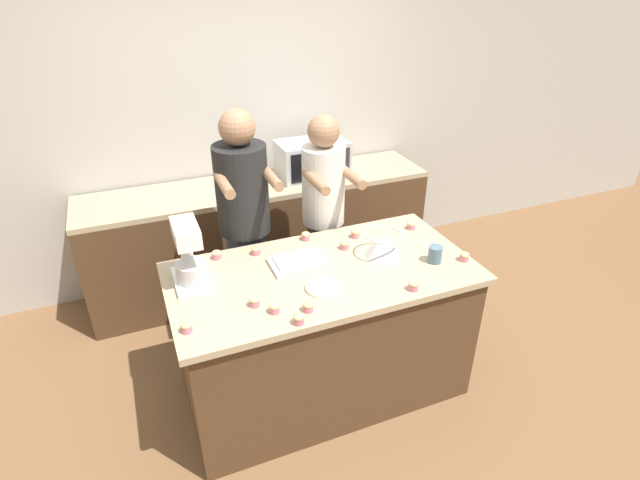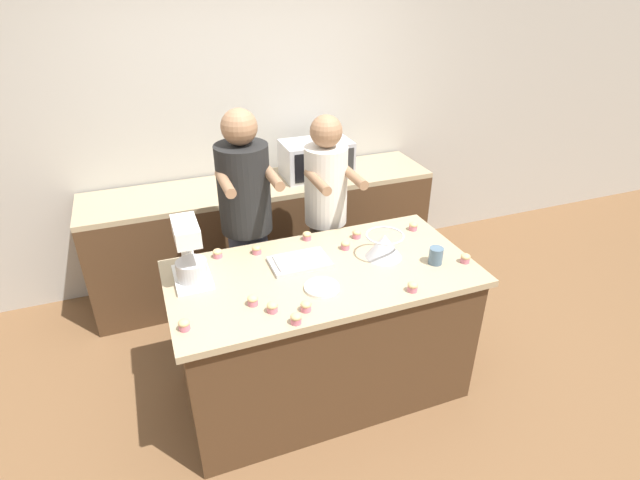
{
  "view_description": "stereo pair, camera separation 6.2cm",
  "coord_description": "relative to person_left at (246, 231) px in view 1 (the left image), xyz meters",
  "views": [
    {
      "loc": [
        -0.94,
        -2.26,
        2.48
      ],
      "look_at": [
        0.0,
        0.05,
        1.09
      ],
      "focal_mm": 28.0,
      "sensor_mm": 36.0,
      "label": 1
    },
    {
      "loc": [
        -0.89,
        -2.29,
        2.48
      ],
      "look_at": [
        0.0,
        0.05,
        1.09
      ],
      "focal_mm": 28.0,
      "sensor_mm": 36.0,
      "label": 2
    }
  ],
  "objects": [
    {
      "name": "back_counter",
      "position": [
        0.29,
        0.71,
        -0.45
      ],
      "size": [
        2.8,
        0.6,
        0.94
      ],
      "color": "#4C331E",
      "rests_on": "ground_plane"
    },
    {
      "name": "cupcake_5",
      "position": [
        1.04,
        -0.39,
        0.03
      ],
      "size": [
        0.06,
        0.06,
        0.06
      ],
      "color": "#D17084",
      "rests_on": "island_counter"
    },
    {
      "name": "cupcake_7",
      "position": [
        -0.25,
        -0.28,
        0.03
      ],
      "size": [
        0.06,
        0.06,
        0.06
      ],
      "color": "#D17084",
      "rests_on": "island_counter"
    },
    {
      "name": "cupcake_12",
      "position": [
        0.68,
        -1.01,
        0.03
      ],
      "size": [
        0.06,
        0.06,
        0.06
      ],
      "color": "#D17084",
      "rests_on": "island_counter"
    },
    {
      "name": "cupcake_6",
      "position": [
        0.64,
        -0.35,
        0.03
      ],
      "size": [
        0.06,
        0.06,
        0.06
      ],
      "color": "#D17084",
      "rests_on": "island_counter"
    },
    {
      "name": "drinking_glass",
      "position": [
        0.95,
        -0.8,
        0.05
      ],
      "size": [
        0.08,
        0.08,
        0.1
      ],
      "color": "slate",
      "rests_on": "island_counter"
    },
    {
      "name": "cupcake_10",
      "position": [
        -0.09,
        -0.92,
        0.03
      ],
      "size": [
        0.06,
        0.06,
        0.06
      ],
      "color": "#D17084",
      "rests_on": "island_counter"
    },
    {
      "name": "cupcake_1",
      "position": [
        -0.01,
        -1.05,
        0.03
      ],
      "size": [
        0.06,
        0.06,
        0.06
      ],
      "color": "#D17084",
      "rests_on": "island_counter"
    },
    {
      "name": "cupcake_0",
      "position": [
        -0.53,
        -0.9,
        0.03
      ],
      "size": [
        0.06,
        0.06,
        0.06
      ],
      "color": "#D17084",
      "rests_on": "island_counter"
    },
    {
      "name": "person_right",
      "position": [
        0.56,
        -0.0,
        -0.04
      ],
      "size": [
        0.31,
        0.49,
        1.64
      ],
      "color": "brown",
      "rests_on": "ground_plane"
    },
    {
      "name": "small_plate",
      "position": [
        0.22,
        -0.82,
        0.01
      ],
      "size": [
        0.19,
        0.19,
        0.02
      ],
      "color": "white",
      "rests_on": "island_counter"
    },
    {
      "name": "cupcake_11",
      "position": [
        0.33,
        -0.26,
        0.03
      ],
      "size": [
        0.06,
        0.06,
        0.06
      ],
      "color": "#D17084",
      "rests_on": "island_counter"
    },
    {
      "name": "back_wall",
      "position": [
        0.29,
        1.06,
        0.44
      ],
      "size": [
        10.0,
        0.06,
        2.7
      ],
      "color": "#B2ADA3",
      "rests_on": "ground_plane"
    },
    {
      "name": "cupcake_4",
      "position": [
        -0.02,
        -0.32,
        0.03
      ],
      "size": [
        0.06,
        0.06,
        0.06
      ],
      "color": "#D17084",
      "rests_on": "island_counter"
    },
    {
      "name": "mixing_bowl",
      "position": [
        0.7,
        -0.63,
        0.08
      ],
      "size": [
        0.23,
        0.23,
        0.15
      ],
      "color": "#BCBCC1",
      "rests_on": "island_counter"
    },
    {
      "name": "island_counter",
      "position": [
        0.29,
        -0.64,
        -0.46
      ],
      "size": [
        1.79,
        0.91,
        0.91
      ],
      "color": "#4C331E",
      "rests_on": "ground_plane"
    },
    {
      "name": "stand_mixer",
      "position": [
        -0.43,
        -0.47,
        0.16
      ],
      "size": [
        0.2,
        0.3,
        0.37
      ],
      "color": "white",
      "rests_on": "island_counter"
    },
    {
      "name": "cupcake_3",
      "position": [
        -0.17,
        -0.82,
        0.03
      ],
      "size": [
        0.06,
        0.06,
        0.06
      ],
      "color": "#D17084",
      "rests_on": "island_counter"
    },
    {
      "name": "ground_plane",
      "position": [
        0.29,
        -0.64,
        -0.91
      ],
      "size": [
        16.0,
        16.0,
        0.0
      ],
      "primitive_type": "plane",
      "color": "brown"
    },
    {
      "name": "person_left",
      "position": [
        0.0,
        0.0,
        0.0
      ],
      "size": [
        0.35,
        0.51,
        1.73
      ],
      "color": "#33384C",
      "rests_on": "ground_plane"
    },
    {
      "name": "cupcake_9",
      "position": [
        1.12,
        -0.86,
        0.03
      ],
      "size": [
        0.06,
        0.06,
        0.06
      ],
      "color": "#D17084",
      "rests_on": "island_counter"
    },
    {
      "name": "cupcake_2",
      "position": [
        0.52,
        -0.46,
        0.03
      ],
      "size": [
        0.06,
        0.06,
        0.06
      ],
      "color": "#D17084",
      "rests_on": "island_counter"
    },
    {
      "name": "microwave_oven",
      "position": [
        0.76,
        0.71,
        0.17
      ],
      "size": [
        0.56,
        0.34,
        0.29
      ],
      "color": "#B7B7BC",
      "rests_on": "back_counter"
    },
    {
      "name": "baking_tray",
      "position": [
        0.19,
        -0.53,
        0.02
      ],
      "size": [
        0.35,
        0.22,
        0.04
      ],
      "color": "#BCBCC1",
      "rests_on": "island_counter"
    },
    {
      "name": "cupcake_8",
      "position": [
        0.07,
        -0.97,
        0.03
      ],
      "size": [
        0.06,
        0.06,
        0.06
      ],
      "color": "#D17084",
      "rests_on": "island_counter"
    }
  ]
}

